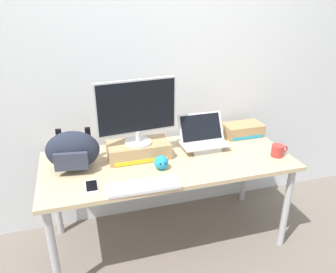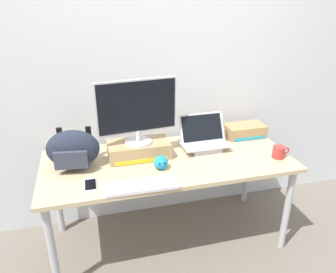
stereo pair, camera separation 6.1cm
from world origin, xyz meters
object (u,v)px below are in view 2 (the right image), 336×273
(toner_box_yellow, at_px, (139,150))
(open_laptop, at_px, (204,142))
(messenger_backpack, at_px, (73,149))
(plush_toy, at_px, (161,162))
(coffee_mug, at_px, (279,152))
(toner_box_cyan, at_px, (245,131))
(desktop_monitor, at_px, (137,110))
(cell_phone, at_px, (91,185))
(external_keyboard, at_px, (142,186))

(toner_box_yellow, bearing_deg, open_laptop, 0.56)
(messenger_backpack, distance_m, plush_toy, 0.60)
(coffee_mug, xyz_separation_m, toner_box_cyan, (-0.06, 0.41, 0.01))
(desktop_monitor, relative_size, toner_box_cyan, 1.77)
(messenger_backpack, height_order, coffee_mug, messenger_backpack)
(messenger_backpack, bearing_deg, cell_phone, -63.50)
(messenger_backpack, bearing_deg, toner_box_cyan, 15.38)
(plush_toy, distance_m, toner_box_cyan, 0.87)
(toner_box_yellow, xyz_separation_m, coffee_mug, (0.98, -0.27, -0.01))
(external_keyboard, height_order, messenger_backpack, messenger_backpack)
(open_laptop, xyz_separation_m, toner_box_cyan, (0.41, 0.13, -0.00))
(external_keyboard, distance_m, cell_phone, 0.32)
(desktop_monitor, bearing_deg, cell_phone, -145.22)
(toner_box_cyan, bearing_deg, coffee_mug, -80.99)
(external_keyboard, relative_size, toner_box_cyan, 1.41)
(external_keyboard, distance_m, messenger_backpack, 0.56)
(toner_box_yellow, distance_m, coffee_mug, 1.01)
(desktop_monitor, bearing_deg, toner_box_yellow, 92.07)
(desktop_monitor, relative_size, coffee_mug, 4.35)
(cell_phone, relative_size, toner_box_cyan, 0.47)
(external_keyboard, height_order, cell_phone, external_keyboard)
(desktop_monitor, distance_m, toner_box_cyan, 0.97)
(toner_box_cyan, bearing_deg, plush_toy, -156.27)
(toner_box_yellow, relative_size, desktop_monitor, 0.77)
(external_keyboard, bearing_deg, cell_phone, 163.86)
(cell_phone, bearing_deg, toner_box_yellow, 41.39)
(plush_toy, bearing_deg, toner_box_cyan, 23.73)
(desktop_monitor, distance_m, plush_toy, 0.39)
(toner_box_yellow, xyz_separation_m, external_keyboard, (-0.05, -0.40, -0.05))
(toner_box_yellow, bearing_deg, messenger_backpack, -175.83)
(cell_phone, bearing_deg, external_keyboard, -16.46)
(toner_box_yellow, xyz_separation_m, open_laptop, (0.50, 0.00, -0.00))
(open_laptop, distance_m, plush_toy, 0.44)
(coffee_mug, distance_m, toner_box_cyan, 0.41)
(toner_box_cyan, bearing_deg, messenger_backpack, -172.79)
(toner_box_yellow, xyz_separation_m, toner_box_cyan, (0.91, 0.14, -0.01))
(toner_box_yellow, xyz_separation_m, cell_phone, (-0.36, -0.31, -0.05))
(open_laptop, height_order, external_keyboard, open_laptop)
(coffee_mug, distance_m, cell_phone, 1.34)
(cell_phone, height_order, plush_toy, plush_toy)
(toner_box_yellow, relative_size, coffee_mug, 3.37)
(toner_box_yellow, distance_m, cell_phone, 0.48)
(open_laptop, distance_m, toner_box_cyan, 0.43)
(toner_box_yellow, distance_m, external_keyboard, 0.41)
(desktop_monitor, xyz_separation_m, cell_phone, (-0.36, -0.31, -0.35))
(coffee_mug, bearing_deg, cell_phone, -178.24)
(external_keyboard, relative_size, messenger_backpack, 1.19)
(cell_phone, bearing_deg, plush_toy, 12.34)
(desktop_monitor, height_order, open_laptop, desktop_monitor)
(desktop_monitor, xyz_separation_m, external_keyboard, (-0.05, -0.40, -0.35))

